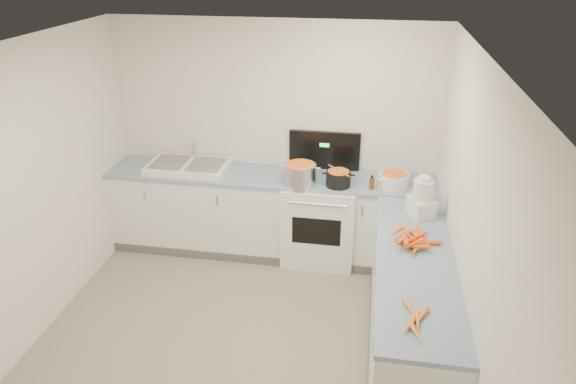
% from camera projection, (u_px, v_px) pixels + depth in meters
% --- Properties ---
extents(floor, '(3.50, 4.00, 0.00)m').
position_uv_depth(floor, '(232.00, 357.00, 4.35)').
color(floor, gray).
rests_on(floor, ground).
extents(ceiling, '(3.50, 4.00, 0.00)m').
position_uv_depth(ceiling, '(213.00, 58.00, 3.25)').
color(ceiling, silver).
rests_on(ceiling, ground).
extents(wall_back, '(3.50, 0.00, 2.50)m').
position_uv_depth(wall_back, '(275.00, 138.00, 5.57)').
color(wall_back, silver).
rests_on(wall_back, ground).
extents(wall_left, '(0.00, 4.00, 2.50)m').
position_uv_depth(wall_left, '(10.00, 210.00, 4.06)').
color(wall_left, silver).
rests_on(wall_left, ground).
extents(wall_right, '(0.00, 4.00, 2.50)m').
position_uv_depth(wall_right, '(468.00, 250.00, 3.54)').
color(wall_right, silver).
rests_on(wall_right, ground).
extents(counter_back, '(3.50, 0.62, 0.94)m').
position_uv_depth(counter_back, '(270.00, 214.00, 5.65)').
color(counter_back, white).
rests_on(counter_back, ground).
extents(counter_right, '(0.62, 2.20, 0.94)m').
position_uv_depth(counter_right, '(410.00, 308.00, 4.19)').
color(counter_right, white).
rests_on(counter_right, ground).
extents(stove, '(0.76, 0.65, 1.36)m').
position_uv_depth(stove, '(320.00, 218.00, 5.55)').
color(stove, white).
rests_on(stove, ground).
extents(sink, '(0.86, 0.52, 0.31)m').
position_uv_depth(sink, '(188.00, 166.00, 5.56)').
color(sink, white).
rests_on(sink, counter_back).
extents(steel_pot, '(0.41, 0.41, 0.24)m').
position_uv_depth(steel_pot, '(301.00, 175.00, 5.19)').
color(steel_pot, silver).
rests_on(steel_pot, stove).
extents(black_pot, '(0.33, 0.33, 0.18)m').
position_uv_depth(black_pot, '(338.00, 180.00, 5.17)').
color(black_pot, black).
rests_on(black_pot, stove).
extents(wooden_spoon, '(0.24, 0.27, 0.01)m').
position_uv_depth(wooden_spoon, '(339.00, 171.00, 5.13)').
color(wooden_spoon, '#AD7A47').
rests_on(wooden_spoon, black_pot).
extents(mixing_bowl, '(0.36, 0.36, 0.14)m').
position_uv_depth(mixing_bowl, '(393.00, 180.00, 5.16)').
color(mixing_bowl, white).
rests_on(mixing_bowl, counter_back).
extents(extract_bottle, '(0.05, 0.05, 0.12)m').
position_uv_depth(extract_bottle, '(372.00, 183.00, 5.11)').
color(extract_bottle, '#593319').
rests_on(extract_bottle, counter_back).
extents(spice_jar, '(0.05, 0.05, 0.09)m').
position_uv_depth(spice_jar, '(379.00, 185.00, 5.12)').
color(spice_jar, '#E5B266').
rests_on(spice_jar, counter_back).
extents(food_processor, '(0.26, 0.28, 0.38)m').
position_uv_depth(food_processor, '(422.00, 199.00, 4.57)').
color(food_processor, white).
rests_on(food_processor, counter_right).
extents(carrot_pile, '(0.47, 0.48, 0.09)m').
position_uv_depth(carrot_pile, '(413.00, 240.00, 4.18)').
color(carrot_pile, orange).
rests_on(carrot_pile, counter_right).
extents(peeled_carrots, '(0.20, 0.42, 0.04)m').
position_uv_depth(peeled_carrots, '(415.00, 320.00, 3.31)').
color(peeled_carrots, orange).
rests_on(peeled_carrots, counter_right).
extents(peelings, '(0.20, 0.26, 0.01)m').
position_uv_depth(peelings, '(169.00, 162.00, 5.57)').
color(peelings, tan).
rests_on(peelings, sink).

